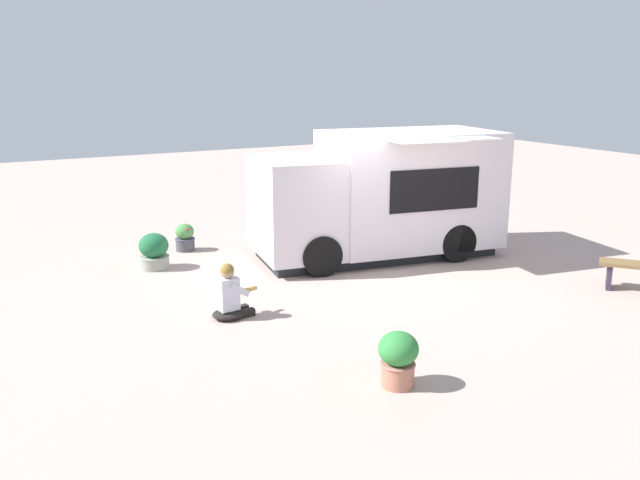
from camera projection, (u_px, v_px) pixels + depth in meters
ground_plane at (384, 272)px, 12.44m from camera, size 40.00×40.00×0.00m
food_truck at (381, 197)px, 13.31m from camera, size 3.28×5.12×2.50m
person_customer at (230, 297)px, 10.09m from camera, size 0.49×0.79×0.87m
planter_flowering_near at (154, 251)px, 12.60m from camera, size 0.57×0.57×0.69m
planter_flowering_far at (185, 237)px, 13.87m from camera, size 0.42×0.42×0.57m
planter_flowering_side at (398, 357)px, 7.89m from camera, size 0.49×0.49×0.69m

